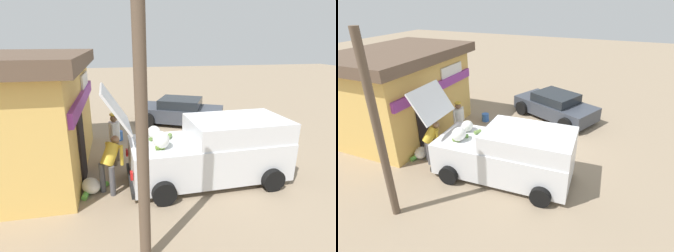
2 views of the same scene
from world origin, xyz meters
TOP-DOWN VIEW (x-y plane):
  - ground_plane at (0.00, 0.00)m, footprint 60.00×60.00m
  - storefront_bar at (-1.03, 5.39)m, footprint 5.70×3.85m
  - delivery_van at (-2.56, 0.10)m, footprint 2.32×5.09m
  - parked_sedan at (2.80, -0.20)m, footprint 3.36×4.29m
  - vendor_standing at (-1.00, 2.84)m, footprint 0.56×0.40m
  - customer_bending at (-2.71, 2.96)m, footprint 0.69×0.67m
  - unloaded_banana_pile at (-2.69, 3.50)m, footprint 0.77×0.79m
  - paint_bucket at (1.10, 2.74)m, footprint 0.34×0.34m
  - utility_pole at (-5.28, 2.33)m, footprint 0.20×0.20m

SIDE VIEW (x-z plane):
  - ground_plane at x=0.00m, z-range 0.00..0.00m
  - unloaded_banana_pile at x=-2.69m, z-range -0.02..0.37m
  - paint_bucket at x=1.10m, z-range 0.00..0.37m
  - parked_sedan at x=2.80m, z-range -0.02..1.20m
  - customer_bending at x=-2.71m, z-range 0.14..1.63m
  - delivery_van at x=-2.56m, z-range -0.50..2.29m
  - vendor_standing at x=-1.00m, z-range 0.12..1.80m
  - storefront_bar at x=-1.03m, z-range 0.05..3.58m
  - utility_pole at x=-5.28m, z-range 0.00..4.90m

